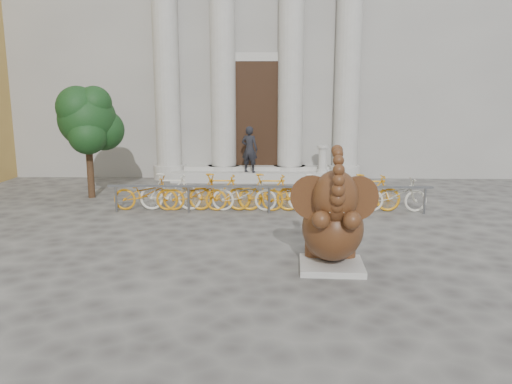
{
  "coord_description": "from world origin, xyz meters",
  "views": [
    {
      "loc": [
        0.44,
        -8.26,
        3.03
      ],
      "look_at": [
        0.18,
        1.64,
        1.1
      ],
      "focal_mm": 35.0,
      "sensor_mm": 36.0,
      "label": 1
    }
  ],
  "objects_px": {
    "elephant_statue": "(333,225)",
    "bike_rack": "(269,192)",
    "pedestrian": "(249,149)",
    "tree": "(88,121)"
  },
  "relations": [
    {
      "from": "bike_rack",
      "to": "pedestrian",
      "type": "xyz_separation_m",
      "value": [
        -0.69,
        4.37,
        0.67
      ]
    },
    {
      "from": "elephant_statue",
      "to": "bike_rack",
      "type": "bearing_deg",
      "value": 106.49
    },
    {
      "from": "bike_rack",
      "to": "tree",
      "type": "height_order",
      "value": "tree"
    },
    {
      "from": "bike_rack",
      "to": "tree",
      "type": "xyz_separation_m",
      "value": [
        -5.3,
        1.61,
        1.79
      ]
    },
    {
      "from": "tree",
      "to": "pedestrian",
      "type": "height_order",
      "value": "tree"
    },
    {
      "from": "bike_rack",
      "to": "tree",
      "type": "bearing_deg",
      "value": 163.15
    },
    {
      "from": "elephant_statue",
      "to": "bike_rack",
      "type": "xyz_separation_m",
      "value": [
        -1.1,
        4.52,
        -0.31
      ]
    },
    {
      "from": "pedestrian",
      "to": "bike_rack",
      "type": "bearing_deg",
      "value": 117.85
    },
    {
      "from": "bike_rack",
      "to": "pedestrian",
      "type": "height_order",
      "value": "pedestrian"
    },
    {
      "from": "elephant_statue",
      "to": "pedestrian",
      "type": "relative_size",
      "value": 1.38
    }
  ]
}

